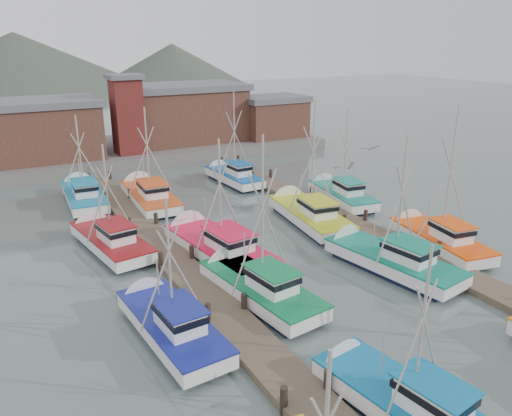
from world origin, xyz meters
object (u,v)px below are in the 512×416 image
boat_8 (215,245)px  boat_12 (148,195)px  lookout_tower (127,114)px  boat_0 (398,399)px  boat_4 (255,285)px

boat_8 → boat_12: (-0.43, 12.79, 0.00)m
lookout_tower → boat_12: bearing=-100.1°
boat_0 → boat_12: size_ratio=0.86×
lookout_tower → boat_8: 27.97m
boat_0 → boat_8: boat_8 is taller
lookout_tower → boat_4: 34.04m
boat_8 → lookout_tower: bearing=78.6°
boat_0 → boat_8: (0.10, 16.59, 0.00)m
boat_8 → boat_12: boat_12 is taller
boat_8 → boat_0: bearing=-97.2°
boat_4 → boat_8: boat_4 is taller
boat_0 → boat_4: boat_4 is taller
boat_4 → boat_12: boat_4 is taller
boat_0 → boat_8: bearing=81.5°
boat_4 → boat_8: size_ratio=0.94×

